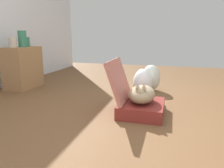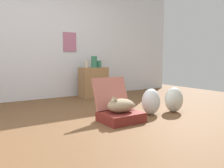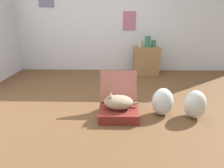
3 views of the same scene
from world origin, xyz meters
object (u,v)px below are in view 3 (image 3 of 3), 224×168
at_px(suitcase_base, 118,112).
at_px(plastic_bag_white, 162,102).
at_px(vase_tall, 141,43).
at_px(side_table, 146,61).
at_px(vase_short, 154,44).
at_px(vase_round, 148,42).
at_px(plastic_bag_clear, 195,104).
at_px(cat, 118,102).

height_order(suitcase_base, plastic_bag_white, plastic_bag_white).
bearing_deg(vase_tall, side_table, -9.13).
height_order(vase_tall, vase_short, vase_tall).
relative_size(side_table, vase_short, 4.35).
bearing_deg(suitcase_base, vase_round, 71.23).
bearing_deg(plastic_bag_clear, vase_tall, 104.62).
bearing_deg(plastic_bag_white, side_table, 88.60).
relative_size(suitcase_base, vase_short, 3.53).
relative_size(plastic_bag_white, vase_round, 1.59).
xyz_separation_m(suitcase_base, plastic_bag_white, (0.61, 0.08, 0.13)).
distance_m(suitcase_base, plastic_bag_clear, 1.04).
bearing_deg(side_table, vase_round, -90.00).
xyz_separation_m(plastic_bag_white, plastic_bag_clear, (0.42, -0.07, -0.00)).
xyz_separation_m(suitcase_base, plastic_bag_clear, (1.03, 0.01, 0.13)).
bearing_deg(suitcase_base, plastic_bag_white, 7.21).
height_order(plastic_bag_white, vase_tall, vase_tall).
relative_size(cat, plastic_bag_white, 1.21).
bearing_deg(vase_tall, vase_round, -22.50).
distance_m(suitcase_base, plastic_bag_white, 0.63).
distance_m(plastic_bag_white, vase_round, 1.95).
distance_m(suitcase_base, side_table, 2.10).
relative_size(cat, vase_tall, 3.11).
bearing_deg(cat, side_table, 71.36).
xyz_separation_m(side_table, vase_tall, (-0.15, 0.02, 0.40)).
xyz_separation_m(cat, vase_short, (0.81, 1.99, 0.50)).
relative_size(suitcase_base, side_table, 0.81).
relative_size(suitcase_base, vase_round, 2.13).
bearing_deg(plastic_bag_white, vase_round, 88.58).
bearing_deg(plastic_bag_clear, cat, -179.63).
bearing_deg(side_table, vase_tall, 170.87).
distance_m(cat, side_table, 2.09).
xyz_separation_m(plastic_bag_white, vase_short, (0.19, 1.91, 0.53)).
distance_m(cat, vase_short, 2.20).
distance_m(plastic_bag_white, plastic_bag_clear, 0.43).
relative_size(plastic_bag_white, vase_tall, 2.58).
height_order(side_table, vase_short, vase_short).
height_order(cat, vase_tall, vase_tall).
relative_size(plastic_bag_clear, vase_tall, 2.57).
height_order(plastic_bag_white, plastic_bag_clear, same).
xyz_separation_m(cat, side_table, (0.67, 1.98, 0.10)).
xyz_separation_m(plastic_bag_clear, vase_round, (-0.37, 1.93, 0.58)).
relative_size(plastic_bag_clear, vase_round, 1.59).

